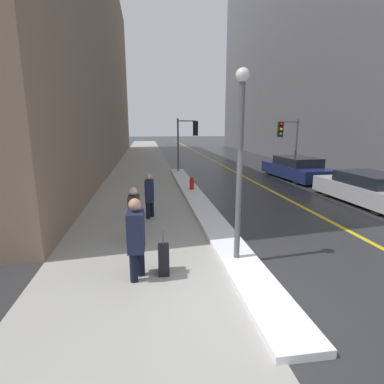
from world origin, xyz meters
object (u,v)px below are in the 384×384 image
object	(u,v)px
parked_car_silver	(369,189)
rolling_suitcase	(164,260)
pedestrian_in_glasses	(136,235)
fire_hydrant	(192,185)
traffic_light_far	(286,135)
traffic_light_near	(189,134)
lamp_post	(240,150)
pedestrian_trailing	(134,212)
pedestrian_with_shoulder_bag	(149,193)
parked_car_navy	(296,169)

from	to	relation	value
parked_car_silver	rolling_suitcase	size ratio (longest dim) A/B	4.83
parked_car_silver	pedestrian_in_glasses	bearing A→B (deg)	115.81
pedestrian_in_glasses	fire_hydrant	xyz separation A→B (m)	(2.23, 7.66, -0.56)
traffic_light_far	parked_car_silver	bearing A→B (deg)	89.28
traffic_light_near	traffic_light_far	distance (m)	5.93
lamp_post	pedestrian_in_glasses	bearing A→B (deg)	-169.59
lamp_post	pedestrian_in_glasses	size ratio (longest dim) A/B	2.48
lamp_post	traffic_light_far	size ratio (longest dim) A/B	1.22
traffic_light_near	rolling_suitcase	world-z (taller)	traffic_light_near
traffic_light_near	parked_car_silver	world-z (taller)	traffic_light_near
fire_hydrant	traffic_light_far	bearing A→B (deg)	33.30
lamp_post	pedestrian_trailing	size ratio (longest dim) A/B	2.79
pedestrian_with_shoulder_bag	parked_car_silver	bearing A→B (deg)	96.12
pedestrian_trailing	traffic_light_far	bearing A→B (deg)	140.66
traffic_light_near	pedestrian_with_shoulder_bag	xyz separation A→B (m)	(-2.62, -9.27, -1.63)
pedestrian_in_glasses	rolling_suitcase	world-z (taller)	pedestrian_in_glasses
pedestrian_in_glasses	traffic_light_far	bearing A→B (deg)	146.14
traffic_light_near	pedestrian_in_glasses	distance (m)	13.70
lamp_post	traffic_light_near	size ratio (longest dim) A/B	1.20
traffic_light_near	parked_car_navy	bearing A→B (deg)	-27.72
traffic_light_near	lamp_post	bearing A→B (deg)	-92.49
traffic_light_near	parked_car_navy	world-z (taller)	traffic_light_near
parked_car_silver	fire_hydrant	distance (m)	7.12
traffic_light_near	parked_car_silver	bearing A→B (deg)	-55.65
parked_car_silver	parked_car_navy	bearing A→B (deg)	-1.34
fire_hydrant	pedestrian_in_glasses	bearing A→B (deg)	-106.25
traffic_light_far	pedestrian_trailing	size ratio (longest dim) A/B	2.30
traffic_light_near	fire_hydrant	size ratio (longest dim) A/B	4.85
pedestrian_in_glasses	fire_hydrant	size ratio (longest dim) A/B	2.34
parked_car_navy	fire_hydrant	world-z (taller)	parked_car_navy
pedestrian_with_shoulder_bag	rolling_suitcase	size ratio (longest dim) A/B	1.55
pedestrian_trailing	parked_car_silver	size ratio (longest dim) A/B	0.32
pedestrian_in_glasses	pedestrian_trailing	size ratio (longest dim) A/B	1.13
traffic_light_near	parked_car_silver	size ratio (longest dim) A/B	0.74
traffic_light_far	traffic_light_near	bearing A→B (deg)	-14.27
pedestrian_with_shoulder_bag	traffic_light_near	bearing A→B (deg)	166.50
parked_car_silver	fire_hydrant	size ratio (longest dim) A/B	6.56
lamp_post	pedestrian_trailing	xyz separation A→B (m)	(-2.25, 1.60, -1.68)
parked_car_silver	parked_car_navy	xyz separation A→B (m)	(-0.08, 5.61, 0.01)
pedestrian_trailing	fire_hydrant	world-z (taller)	pedestrian_trailing
lamp_post	pedestrian_trailing	distance (m)	3.23
traffic_light_far	pedestrian_in_glasses	xyz separation A→B (m)	(-8.68, -11.89, -1.49)
pedestrian_in_glasses	pedestrian_trailing	xyz separation A→B (m)	(-0.11, 1.99, -0.10)
traffic_light_near	pedestrian_with_shoulder_bag	size ratio (longest dim) A/B	2.30
traffic_light_near	traffic_light_far	xyz separation A→B (m)	(5.76, -1.41, -0.04)
lamp_post	pedestrian_in_glasses	world-z (taller)	lamp_post
rolling_suitcase	parked_car_navy	bearing A→B (deg)	143.61
traffic_light_far	fire_hydrant	xyz separation A→B (m)	(-6.45, -4.24, -2.06)
traffic_light_near	fire_hydrant	distance (m)	6.06
fire_hydrant	traffic_light_near	bearing A→B (deg)	83.10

